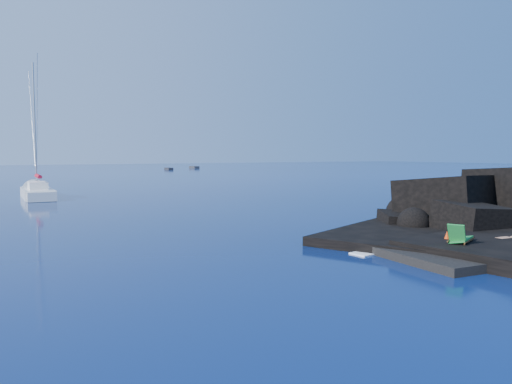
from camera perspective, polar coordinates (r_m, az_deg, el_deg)
ground at (r=20.27m, az=17.14°, el=-8.20°), size 400.00×400.00×0.00m
beach at (r=24.04m, az=23.42°, el=-6.40°), size 9.08×6.86×0.70m
surf_foam at (r=27.21m, az=16.26°, el=-4.99°), size 10.00×8.00×0.06m
sailboat at (r=53.66m, az=-23.68°, el=-0.63°), size 3.33×12.86×13.35m
deck_chair at (r=22.81m, az=22.41°, el=-4.44°), size 1.99×1.46×1.26m
towel at (r=24.89m, az=26.48°, el=-5.26°), size 2.00×1.10×0.05m
sunbather at (r=24.86m, az=26.49°, el=-4.90°), size 1.86×0.67×0.27m
marker_cone at (r=23.50m, az=20.98°, el=-4.94°), size 0.53×0.53×0.62m
distant_boat_a at (r=138.42m, az=-9.94°, el=2.52°), size 1.62×4.30×0.56m
distant_boat_b at (r=150.93m, az=-7.08°, el=2.70°), size 1.86×5.04×0.66m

